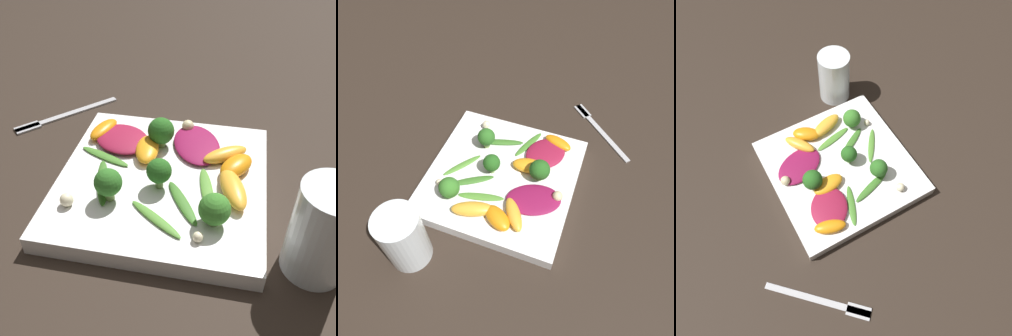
# 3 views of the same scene
# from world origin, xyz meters

# --- Properties ---
(ground_plane) EXTENTS (2.40, 2.40, 0.00)m
(ground_plane) POSITION_xyz_m (0.00, 0.00, 0.00)
(ground_plane) COLOR #2D231C
(plate) EXTENTS (0.28, 0.28, 0.03)m
(plate) POSITION_xyz_m (0.00, 0.00, 0.01)
(plate) COLOR white
(plate) RESTS_ON ground_plane
(drinking_glass) EXTENTS (0.07, 0.07, 0.12)m
(drinking_glass) POSITION_xyz_m (0.19, -0.09, 0.06)
(drinking_glass) COLOR white
(drinking_glass) RESTS_ON ground_plane
(fork) EXTENTS (0.14, 0.15, 0.01)m
(fork) POSITION_xyz_m (-0.22, 0.14, 0.00)
(fork) COLOR #B2B2B7
(fork) RESTS_ON ground_plane
(radicchio_leaf_0) EXTENTS (0.10, 0.12, 0.01)m
(radicchio_leaf_0) POSITION_xyz_m (0.04, 0.07, 0.03)
(radicchio_leaf_0) COLOR maroon
(radicchio_leaf_0) RESTS_ON plate
(radicchio_leaf_1) EXTENTS (0.11, 0.10, 0.01)m
(radicchio_leaf_1) POSITION_xyz_m (-0.07, 0.06, 0.03)
(radicchio_leaf_1) COLOR maroon
(radicchio_leaf_1) RESTS_ON plate
(orange_segment_0) EXTENTS (0.06, 0.07, 0.02)m
(orange_segment_0) POSITION_xyz_m (0.10, 0.03, 0.04)
(orange_segment_0) COLOR orange
(orange_segment_0) RESTS_ON plate
(orange_segment_1) EXTENTS (0.05, 0.08, 0.02)m
(orange_segment_1) POSITION_xyz_m (0.10, -0.02, 0.04)
(orange_segment_1) COLOR #FCAD33
(orange_segment_1) RESTS_ON plate
(orange_segment_2) EXTENTS (0.04, 0.06, 0.02)m
(orange_segment_2) POSITION_xyz_m (-0.11, 0.08, 0.03)
(orange_segment_2) COLOR orange
(orange_segment_2) RESTS_ON plate
(orange_segment_3) EXTENTS (0.07, 0.06, 0.02)m
(orange_segment_3) POSITION_xyz_m (0.08, 0.05, 0.04)
(orange_segment_3) COLOR #FCAD33
(orange_segment_3) RESTS_ON plate
(orange_segment_4) EXTENTS (0.04, 0.07, 0.02)m
(orange_segment_4) POSITION_xyz_m (-0.03, 0.04, 0.03)
(orange_segment_4) COLOR orange
(orange_segment_4) RESTS_ON plate
(broccoli_floret_0) EXTENTS (0.04, 0.04, 0.04)m
(broccoli_floret_0) POSITION_xyz_m (0.08, -0.07, 0.05)
(broccoli_floret_0) COLOR #84AD5B
(broccoli_floret_0) RESTS_ON plate
(broccoli_floret_1) EXTENTS (0.04, 0.04, 0.05)m
(broccoli_floret_1) POSITION_xyz_m (-0.02, 0.07, 0.05)
(broccoli_floret_1) COLOR #7A9E51
(broccoli_floret_1) RESTS_ON plate
(broccoli_floret_2) EXTENTS (0.03, 0.03, 0.04)m
(broccoli_floret_2) POSITION_xyz_m (0.00, -0.02, 0.05)
(broccoli_floret_2) COLOR #84AD5B
(broccoli_floret_2) RESTS_ON plate
(broccoli_floret_3) EXTENTS (0.04, 0.04, 0.05)m
(broccoli_floret_3) POSITION_xyz_m (-0.06, -0.05, 0.05)
(broccoli_floret_3) COLOR #7A9E51
(broccoli_floret_3) RESTS_ON plate
(arugula_sprig_0) EXTENTS (0.04, 0.09, 0.00)m
(arugula_sprig_0) POSITION_xyz_m (0.06, -0.02, 0.03)
(arugula_sprig_0) COLOR #518E33
(arugula_sprig_0) RESTS_ON plate
(arugula_sprig_1) EXTENTS (0.08, 0.06, 0.00)m
(arugula_sprig_1) POSITION_xyz_m (0.01, -0.08, 0.03)
(arugula_sprig_1) COLOR #518E33
(arugula_sprig_1) RESTS_ON plate
(arugula_sprig_2) EXTENTS (0.08, 0.04, 0.00)m
(arugula_sprig_2) POSITION_xyz_m (-0.09, 0.02, 0.03)
(arugula_sprig_2) COLOR #47842D
(arugula_sprig_2) RESTS_ON plate
(arugula_sprig_3) EXTENTS (0.06, 0.08, 0.00)m
(arugula_sprig_3) POSITION_xyz_m (0.04, -0.05, 0.03)
(arugula_sprig_3) COLOR #3D7528
(arugula_sprig_3) RESTS_ON plate
(arugula_sprig_4) EXTENTS (0.04, 0.09, 0.01)m
(arugula_sprig_4) POSITION_xyz_m (-0.07, -0.03, 0.03)
(arugula_sprig_4) COLOR #3D7528
(arugula_sprig_4) RESTS_ON plate
(macadamia_nut_0) EXTENTS (0.01, 0.01, 0.01)m
(macadamia_nut_0) POSITION_xyz_m (0.06, -0.10, 0.03)
(macadamia_nut_0) COLOR beige
(macadamia_nut_0) RESTS_ON plate
(macadamia_nut_1) EXTENTS (0.02, 0.02, 0.02)m
(macadamia_nut_1) POSITION_xyz_m (-0.11, -0.08, 0.03)
(macadamia_nut_1) COLOR beige
(macadamia_nut_1) RESTS_ON plate
(macadamia_nut_2) EXTENTS (0.02, 0.02, 0.02)m
(macadamia_nut_2) POSITION_xyz_m (0.02, 0.11, 0.04)
(macadamia_nut_2) COLOR beige
(macadamia_nut_2) RESTS_ON plate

